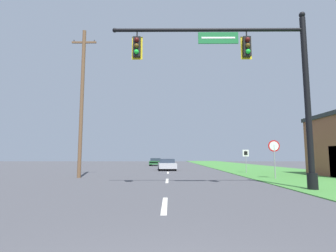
{
  "coord_description": "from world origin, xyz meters",
  "views": [
    {
      "loc": [
        0.15,
        -2.13,
        1.46
      ],
      "look_at": [
        0.0,
        22.67,
        4.36
      ],
      "focal_mm": 28.0,
      "sensor_mm": 36.0,
      "label": 1
    }
  ],
  "objects_px": {
    "far_car": "(156,162)",
    "utility_pole_near": "(82,100)",
    "signal_mast": "(259,79)",
    "stop_sign": "(274,150)",
    "route_sign_post": "(246,156)",
    "car_ahead": "(167,164)"
  },
  "relations": [
    {
      "from": "signal_mast",
      "to": "stop_sign",
      "type": "distance_m",
      "value": 7.16
    },
    {
      "from": "route_sign_post",
      "to": "far_car",
      "type": "bearing_deg",
      "value": 114.93
    },
    {
      "from": "signal_mast",
      "to": "utility_pole_near",
      "type": "relative_size",
      "value": 0.85
    },
    {
      "from": "signal_mast",
      "to": "stop_sign",
      "type": "relative_size",
      "value": 3.66
    },
    {
      "from": "far_car",
      "to": "utility_pole_near",
      "type": "height_order",
      "value": "utility_pole_near"
    },
    {
      "from": "signal_mast",
      "to": "stop_sign",
      "type": "height_order",
      "value": "signal_mast"
    },
    {
      "from": "stop_sign",
      "to": "car_ahead",
      "type": "bearing_deg",
      "value": 122.4
    },
    {
      "from": "stop_sign",
      "to": "signal_mast",
      "type": "bearing_deg",
      "value": -115.96
    },
    {
      "from": "far_car",
      "to": "utility_pole_near",
      "type": "relative_size",
      "value": 0.41
    },
    {
      "from": "signal_mast",
      "to": "far_car",
      "type": "height_order",
      "value": "signal_mast"
    },
    {
      "from": "car_ahead",
      "to": "stop_sign",
      "type": "bearing_deg",
      "value": -57.6
    },
    {
      "from": "far_car",
      "to": "utility_pole_near",
      "type": "bearing_deg",
      "value": -99.19
    },
    {
      "from": "route_sign_post",
      "to": "utility_pole_near",
      "type": "distance_m",
      "value": 14.68
    },
    {
      "from": "car_ahead",
      "to": "route_sign_post",
      "type": "xyz_separation_m",
      "value": [
        7.13,
        -5.26,
        0.92
      ]
    },
    {
      "from": "far_car",
      "to": "stop_sign",
      "type": "relative_size",
      "value": 1.74
    },
    {
      "from": "signal_mast",
      "to": "utility_pole_near",
      "type": "xyz_separation_m",
      "value": [
        -10.43,
        6.76,
        0.55
      ]
    },
    {
      "from": "utility_pole_near",
      "to": "route_sign_post",
      "type": "bearing_deg",
      "value": 21.54
    },
    {
      "from": "car_ahead",
      "to": "route_sign_post",
      "type": "height_order",
      "value": "route_sign_post"
    },
    {
      "from": "far_car",
      "to": "route_sign_post",
      "type": "relative_size",
      "value": 2.14
    },
    {
      "from": "route_sign_post",
      "to": "utility_pole_near",
      "type": "relative_size",
      "value": 0.19
    },
    {
      "from": "signal_mast",
      "to": "stop_sign",
      "type": "bearing_deg",
      "value": 64.04
    },
    {
      "from": "signal_mast",
      "to": "route_sign_post",
      "type": "xyz_separation_m",
      "value": [
        2.71,
        11.94,
        -3.46
      ]
    }
  ]
}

